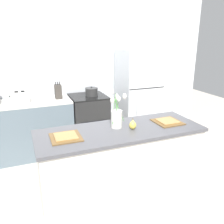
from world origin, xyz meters
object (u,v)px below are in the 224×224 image
at_px(refrigerator, 138,95).
at_px(cooking_pot, 92,92).
at_px(pear_figurine, 133,125).
at_px(toaster, 20,97).
at_px(knife_block, 58,92).
at_px(plate_setting_left, 66,137).
at_px(stove_range, 89,121).
at_px(flower_vase, 117,116).
at_px(plate_setting_right, 168,122).

relative_size(refrigerator, cooking_pot, 7.77).
height_order(pear_figurine, cooking_pot, cooking_pot).
relative_size(pear_figurine, toaster, 0.44).
bearing_deg(toaster, knife_block, 5.45).
bearing_deg(knife_block, plate_setting_left, -97.06).
xyz_separation_m(stove_range, refrigerator, (0.95, 0.00, 0.37)).
relative_size(stove_range, knife_block, 3.38).
bearing_deg(cooking_pot, plate_setting_left, -115.26).
bearing_deg(plate_setting_left, stove_range, 66.70).
bearing_deg(toaster, cooking_pot, 1.21).
height_order(stove_range, refrigerator, refrigerator).
bearing_deg(pear_figurine, plate_setting_left, 177.16).
bearing_deg(plate_setting_left, pear_figurine, -2.84).
bearing_deg(knife_block, pear_figurine, -72.76).
bearing_deg(pear_figurine, knife_block, 107.24).
bearing_deg(cooking_pot, knife_block, 176.73).
height_order(stove_range, cooking_pot, cooking_pot).
height_order(plate_setting_left, cooking_pot, cooking_pot).
height_order(flower_vase, cooking_pot, flower_vase).
height_order(refrigerator, flower_vase, refrigerator).
bearing_deg(stove_range, plate_setting_left, -113.30).
xyz_separation_m(flower_vase, knife_block, (-0.37, 1.54, -0.03)).
distance_m(pear_figurine, knife_block, 1.73).
relative_size(cooking_pot, knife_block, 0.79).
bearing_deg(refrigerator, plate_setting_left, -135.62).
relative_size(toaster, knife_block, 1.04).
height_order(refrigerator, cooking_pot, refrigerator).
distance_m(refrigerator, plate_setting_right, 1.67).
xyz_separation_m(pear_figurine, toaster, (-1.09, 1.60, 0.03)).
relative_size(pear_figurine, cooking_pot, 0.58).
distance_m(pear_figurine, plate_setting_left, 0.72).
bearing_deg(plate_setting_right, stove_range, 107.02).
bearing_deg(cooking_pot, pear_figurine, -91.24).
bearing_deg(plate_setting_left, plate_setting_right, 0.00).
bearing_deg(plate_setting_right, cooking_pot, 105.25).
bearing_deg(pear_figurine, plate_setting_right, 4.33).
relative_size(refrigerator, plate_setting_right, 5.50).
bearing_deg(toaster, pear_figurine, -55.72).
xyz_separation_m(pear_figurine, cooking_pot, (0.04, 1.62, 0.01)).
relative_size(plate_setting_right, knife_block, 1.12).
height_order(stove_range, toaster, toaster).
relative_size(stove_range, refrigerator, 0.55).
bearing_deg(cooking_pot, flower_vase, -96.60).
relative_size(stove_range, toaster, 3.26).
xyz_separation_m(plate_setting_right, toaster, (-1.56, 1.57, 0.07)).
bearing_deg(refrigerator, stove_range, -179.96).
bearing_deg(knife_block, plate_setting_right, -58.78).
height_order(stove_range, plate_setting_left, plate_setting_left).
height_order(flower_vase, pear_figurine, flower_vase).
xyz_separation_m(stove_range, plate_setting_left, (-0.69, -1.61, 0.47)).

